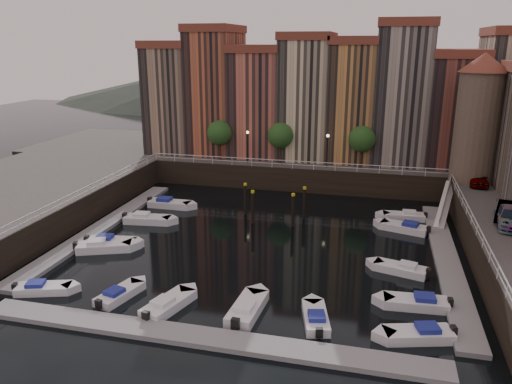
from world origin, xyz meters
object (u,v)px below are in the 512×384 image
(gangway, at_px, (445,202))
(boat_left_2, at_px, (110,242))
(mooring_pilings, at_px, (274,205))
(car_c, at_px, (510,218))
(car_b, at_px, (507,212))
(car_a, at_px, (477,179))
(boat_left_0, at_px, (42,288))
(boat_left_1, at_px, (103,247))
(corner_tower, at_px, (478,117))

(gangway, relative_size, boat_left_2, 1.73)
(mooring_pilings, height_order, car_c, car_c)
(car_c, bearing_deg, car_b, 92.62)
(car_a, bearing_deg, mooring_pilings, -158.61)
(boat_left_2, height_order, car_a, car_a)
(mooring_pilings, relative_size, boat_left_0, 1.57)
(boat_left_1, xyz_separation_m, boat_left_2, (0.05, 1.15, -0.02))
(gangway, bearing_deg, corner_tower, 57.20)
(mooring_pilings, height_order, boat_left_0, mooring_pilings)
(car_b, bearing_deg, boat_left_0, -138.33)
(gangway, bearing_deg, boat_left_0, -141.79)
(corner_tower, relative_size, car_a, 3.03)
(gangway, xyz_separation_m, mooring_pilings, (-17.20, -4.67, -0.27))
(boat_left_1, bearing_deg, boat_left_0, -113.94)
(corner_tower, xyz_separation_m, car_b, (1.08, -12.41, -6.45))
(car_a, relative_size, car_b, 1.01)
(car_b, bearing_deg, boat_left_1, -150.10)
(boat_left_2, xyz_separation_m, car_c, (34.08, 5.26, 3.40))
(car_b, bearing_deg, mooring_pilings, -172.06)
(corner_tower, bearing_deg, car_c, -86.03)
(boat_left_0, xyz_separation_m, boat_left_2, (0.33, 9.20, 0.04))
(boat_left_0, relative_size, boat_left_2, 0.89)
(boat_left_0, height_order, boat_left_2, boat_left_2)
(car_a, bearing_deg, boat_left_0, -140.71)
(mooring_pilings, distance_m, car_a, 22.12)
(boat_left_2, height_order, car_c, car_c)
(car_a, height_order, car_b, car_a)
(boat_left_1, relative_size, car_b, 1.12)
(boat_left_1, bearing_deg, car_c, -11.34)
(car_a, bearing_deg, car_c, -87.21)
(gangway, bearing_deg, car_b, -63.29)
(gangway, bearing_deg, boat_left_2, -153.85)
(car_a, bearing_deg, boat_left_2, -151.26)
(corner_tower, xyz_separation_m, car_a, (0.48, -1.35, -6.42))
(boat_left_1, xyz_separation_m, car_a, (33.64, 19.13, 3.39))
(car_c, bearing_deg, boat_left_2, -164.93)
(boat_left_2, bearing_deg, car_c, -0.20)
(car_a, bearing_deg, corner_tower, 110.34)
(gangway, height_order, car_c, car_c)
(corner_tower, bearing_deg, boat_left_0, -139.52)
(mooring_pilings, xyz_separation_m, car_c, (21.07, -4.89, 2.12))
(boat_left_1, xyz_separation_m, car_b, (34.24, 8.07, 3.36))
(mooring_pilings, relative_size, car_b, 1.47)
(boat_left_0, xyz_separation_m, car_b, (34.51, 16.12, 3.42))
(mooring_pilings, bearing_deg, boat_left_1, -139.10)
(corner_tower, xyz_separation_m, car_c, (0.98, -14.07, -6.43))
(corner_tower, xyz_separation_m, boat_left_0, (-33.43, -28.53, -9.87))
(car_b, height_order, car_c, car_c)
(car_a, bearing_deg, car_b, -86.33)
(boat_left_1, distance_m, boat_left_2, 1.15)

